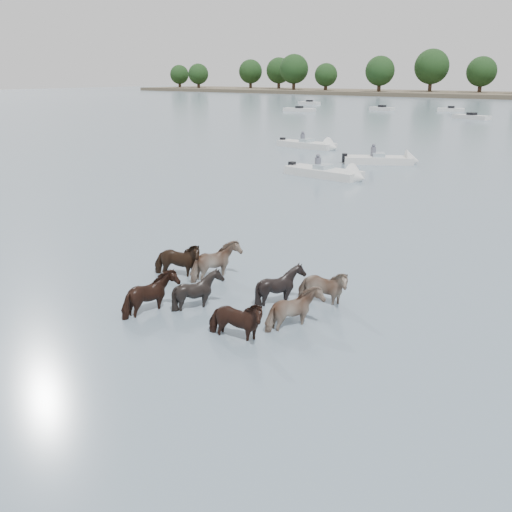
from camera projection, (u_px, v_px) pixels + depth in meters
The scene contains 7 objects.
ground at pixel (142, 299), 15.62m from camera, with size 400.00×400.00×0.00m, color slate.
shoreline at pixel (362, 92), 169.60m from camera, with size 160.00×30.00×1.00m, color #4C4233.
pony_herd at pixel (229, 289), 15.24m from camera, with size 6.36×4.57×1.36m.
motorboat_a at pixel (389, 160), 38.89m from camera, with size 5.12×3.94×1.92m.
motorboat_b at pixel (334, 174), 33.56m from camera, with size 5.47×2.05×1.92m.
motorboat_f at pixel (314, 146), 46.83m from camera, with size 5.72×1.93×1.92m.
treeline at pixel (368, 71), 164.99m from camera, with size 148.03×18.11×12.30m.
Camera 1 is at (11.25, -9.69, 5.90)m, focal length 40.07 mm.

